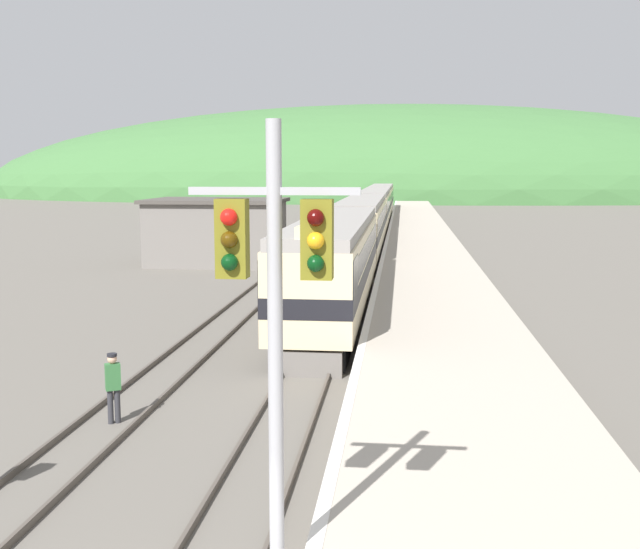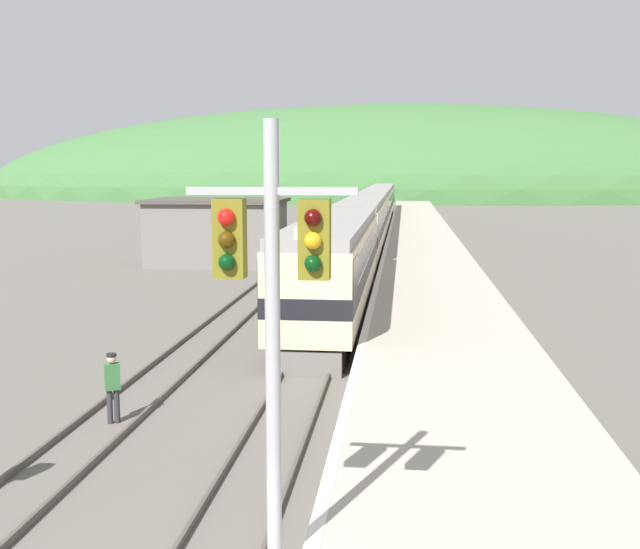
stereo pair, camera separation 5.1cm
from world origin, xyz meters
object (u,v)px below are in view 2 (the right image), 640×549
Objects in this scene: express_train_lead_car at (335,263)px; carriage_fourth at (382,200)px; carriage_third at (376,209)px; track_worker at (112,383)px; carriage_second at (363,225)px; signal_mast_main at (272,306)px.

express_train_lead_car reaches higher than carriage_fourth.
carriage_third is at bearing 90.00° from express_train_lead_car.
carriage_fourth reaches higher than track_worker.
track_worker is (-4.17, -81.85, -1.26)m from carriage_fourth.
carriage_fourth is (0.00, 45.82, 0.00)m from carriage_second.
carriage_fourth is at bearing 87.08° from track_worker.
track_worker is at bearing 124.76° from signal_mast_main.
express_train_lead_car is 14.77m from track_worker.
signal_mast_main reaches higher than track_worker.
track_worker is (-5.40, 7.78, -3.46)m from signal_mast_main.
carriage_fourth is (0.00, 22.91, 0.00)m from carriage_third.
express_train_lead_car reaches higher than track_worker.
carriage_third is 59.10m from track_worker.
carriage_second is at bearing -90.00° from carriage_third.
carriage_second is (0.00, 21.92, -0.01)m from express_train_lead_car.
signal_mast_main reaches higher than carriage_second.
carriage_second is at bearing -90.00° from carriage_fourth.
track_worker is at bearing -94.05° from carriage_third.
carriage_third is 22.91m from carriage_fourth.
carriage_fourth is 12.47× the size of track_worker.
signal_mast_main is 10.08m from track_worker.
carriage_third is (0.00, 22.91, 0.00)m from carriage_second.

